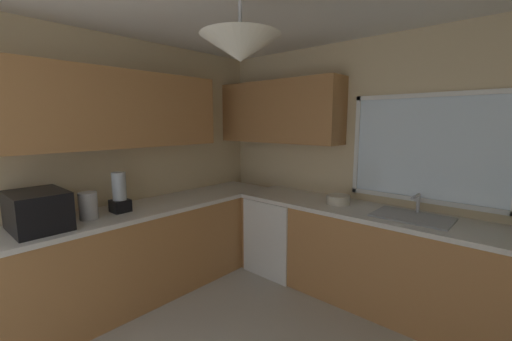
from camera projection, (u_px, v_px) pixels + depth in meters
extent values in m
cube|color=beige|center=(371.00, 166.00, 3.23)|extent=(3.78, 0.06, 2.50)
cube|color=beige|center=(103.00, 168.00, 3.06)|extent=(0.06, 3.83, 2.50)
cube|color=silver|center=(427.00, 149.00, 2.83)|extent=(1.25, 0.02, 0.90)
cube|color=white|center=(431.00, 95.00, 2.76)|extent=(1.33, 0.04, 0.04)
cube|color=white|center=(422.00, 200.00, 2.90)|extent=(1.33, 0.04, 0.04)
cube|color=white|center=(357.00, 145.00, 3.25)|extent=(0.04, 0.04, 0.98)
cube|color=#AD7542|center=(84.00, 109.00, 2.70)|extent=(0.32, 2.59, 0.70)
cube|color=#AD7542|center=(278.00, 112.00, 3.69)|extent=(1.56, 0.32, 0.70)
cylinder|color=#B7B7BC|center=(240.00, 0.00, 1.67)|extent=(0.02, 0.02, 0.35)
cone|color=silver|center=(240.00, 48.00, 1.71)|extent=(0.44, 0.44, 0.14)
cube|color=#AD7542|center=(125.00, 259.00, 2.96)|extent=(0.62, 3.41, 0.84)
cube|color=silver|center=(122.00, 213.00, 2.89)|extent=(0.65, 3.44, 0.04)
cube|color=#AD7542|center=(374.00, 259.00, 2.96)|extent=(2.84, 0.62, 0.84)
cube|color=silver|center=(377.00, 213.00, 2.89)|extent=(2.87, 0.65, 0.04)
cube|color=white|center=(281.00, 234.00, 3.64)|extent=(0.60, 0.60, 0.84)
cube|color=black|center=(38.00, 210.00, 2.39)|extent=(0.48, 0.36, 0.29)
cylinder|color=#B7B7BC|center=(88.00, 206.00, 2.64)|extent=(0.14, 0.14, 0.23)
cube|color=#9EA0A5|center=(412.00, 217.00, 2.69)|extent=(0.61, 0.40, 0.02)
cylinder|color=#B7B7BC|center=(418.00, 204.00, 2.80)|extent=(0.03, 0.03, 0.18)
cylinder|color=#B7B7BC|center=(415.00, 196.00, 2.71)|extent=(0.02, 0.20, 0.02)
cylinder|color=beige|center=(338.00, 200.00, 3.14)|extent=(0.23, 0.23, 0.09)
cube|color=black|center=(120.00, 206.00, 2.87)|extent=(0.15, 0.15, 0.11)
cylinder|color=#B2BCC6|center=(119.00, 186.00, 2.84)|extent=(0.12, 0.12, 0.25)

